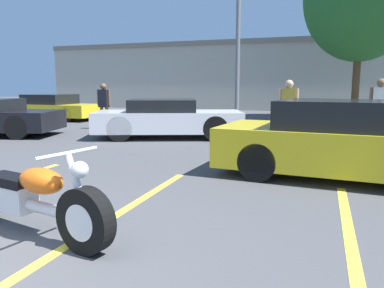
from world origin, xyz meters
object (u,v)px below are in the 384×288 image
Objects in this scene: show_car_hood_open at (347,141)px; light_pole at (240,15)px; spectator_near_motorcycle at (380,106)px; spectator_by_show_car at (104,102)px; parked_car_mid_right_row at (168,119)px; parked_car_left_row at (53,107)px; spectator_far_lot at (288,105)px; motorcycle at (27,198)px.

light_pole is at bearing 117.59° from show_car_hood_open.
show_car_hood_open is at bearing -103.60° from spectator_near_motorcycle.
spectator_near_motorcycle is 1.07× the size of spectator_by_show_car.
parked_car_mid_right_row is (-4.77, 3.61, -0.06)m from show_car_hood_open.
light_pole is 10.14m from show_car_hood_open.
light_pole is 1.81× the size of parked_car_left_row.
parked_car_mid_right_row is at bearing -176.53° from spectator_far_lot.
motorcycle is 14.23m from parked_car_left_row.
parked_car_mid_right_row is 1.06× the size of parked_car_left_row.
spectator_by_show_car is at bearing 129.58° from motorcycle.
spectator_far_lot reaches higher than parked_car_mid_right_row.
spectator_far_lot is (3.48, 0.21, 0.44)m from parked_car_mid_right_row.
spectator_by_show_car is at bearing 175.26° from spectator_near_motorcycle.
parked_car_left_row is 2.71× the size of spectator_by_show_car.
show_car_hood_open reaches higher than spectator_near_motorcycle.
parked_car_left_row is at bearing 149.05° from spectator_by_show_car.
spectator_near_motorcycle is (13.09, -3.34, 0.48)m from parked_car_left_row.
light_pole is 13.01m from motorcycle.
show_car_hood_open is at bearing -30.98° from parked_car_left_row.
parked_car_left_row is (-12.09, 7.45, -0.08)m from show_car_hood_open.
light_pole is at bearing 8.90° from parked_car_left_row.
parked_car_left_row is 2.54× the size of spectator_near_motorcycle.
spectator_by_show_car is at bearing 136.81° from parked_car_mid_right_row.
show_car_hood_open is at bearing -32.04° from spectator_by_show_car.
parked_car_left_row is at bearing 165.68° from spectator_near_motorcycle.
light_pole is 1.71× the size of parked_car_mid_right_row.
light_pole is 6.37m from spectator_far_lot.
spectator_far_lot reaches higher than spectator_by_show_car.
spectator_by_show_car is (4.37, -2.62, 0.41)m from parked_car_left_row.
show_car_hood_open is 9.12m from spectator_by_show_car.
spectator_by_show_car is (-8.72, 0.72, -0.07)m from spectator_near_motorcycle.
light_pole is 7.34m from spectator_near_motorcycle.
parked_car_left_row is 13.51m from spectator_near_motorcycle.
show_car_hood_open is (3.71, -8.67, -3.73)m from light_pole.
motorcycle is 1.37× the size of spectator_far_lot.
spectator_far_lot is at bearing 113.04° from show_car_hood_open.
spectator_by_show_car is at bearing 152.39° from show_car_hood_open.
spectator_near_motorcycle reaches higher than parked_car_mid_right_row.
light_pole is 4.68× the size of spectator_far_lot.
motorcycle is at bearing -104.75° from spectator_far_lot.
spectator_near_motorcycle is at bearing -44.09° from light_pole.
spectator_near_motorcycle is at bearing 80.82° from show_car_hood_open.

